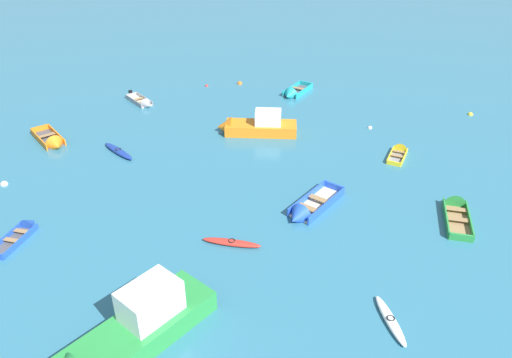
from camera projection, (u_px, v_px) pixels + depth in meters
The scene contains 17 objects.
rowboat_blue_center at pixel (23, 231), 25.52m from camera, with size 1.67×3.19×0.87m.
rowboat_green_outer_right at pixel (455, 209), 27.26m from camera, with size 2.10×4.09×1.15m.
motor_launch_orange_near_camera at pixel (255, 126), 35.79m from camera, with size 5.87×2.13×2.10m.
rowboat_turquoise_far_back at pixel (293, 93), 42.45m from camera, with size 3.04×3.87×1.23m.
kayak_deep_blue_foreground_center at pixel (118, 151), 33.28m from camera, with size 2.71×2.78×0.32m.
kayak_red_outer_left at pixel (232, 243), 24.72m from camera, with size 3.05×1.10×0.29m.
kayak_white_cluster_inner at pixel (390, 320), 20.29m from camera, with size 0.97×2.88×0.27m.
rowboat_yellow_near_right at pixel (399, 151), 33.29m from camera, with size 1.97×2.83×0.88m.
rowboat_grey_far_right at pixel (143, 103), 40.68m from camera, with size 2.81×3.22×0.95m.
rowboat_blue_far_left at pixel (306, 211), 26.99m from camera, with size 3.77×4.32×1.26m.
motor_launch_green_midfield_left at pixel (130, 334), 18.88m from camera, with size 6.17×6.63×2.73m.
rowboat_orange_back_row_left at pixel (53, 142), 34.31m from camera, with size 3.40×3.85×1.21m.
mooring_buoy_far_field at pixel (4, 185), 29.81m from camera, with size 0.45×0.45×0.45m, color silver.
mooring_buoy_central at pixel (240, 84), 45.15m from camera, with size 0.47×0.47×0.47m, color orange.
mooring_buoy_outer_edge at pixel (207, 86), 44.62m from camera, with size 0.31×0.31×0.31m, color red.
mooring_buoy_near_foreground at pixel (470, 115), 38.98m from camera, with size 0.42×0.42×0.42m, color yellow.
mooring_buoy_midfield at pixel (370, 128), 36.82m from camera, with size 0.33×0.33×0.33m, color silver.
Camera 1 is at (-0.15, -4.25, 15.50)m, focal length 34.51 mm.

